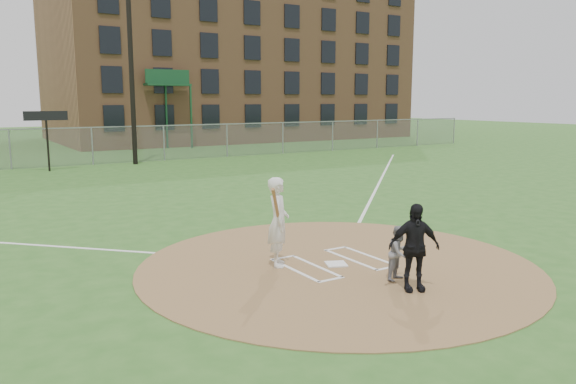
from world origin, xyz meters
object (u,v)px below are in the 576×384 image
catcher (399,253)px  home_plate (336,264)px  batter_at_plate (278,222)px  umpire (414,247)px

catcher → home_plate: bearing=87.5°
catcher → batter_at_plate: (-1.49, 2.04, 0.41)m
catcher → umpire: 0.68m
catcher → umpire: umpire is taller
batter_at_plate → home_plate: bearing=-29.7°
catcher → batter_at_plate: size_ratio=0.57×
batter_at_plate → catcher: bearing=-53.8°
catcher → umpire: size_ratio=0.66×
home_plate → umpire: size_ratio=0.26×
home_plate → catcher: 1.59m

